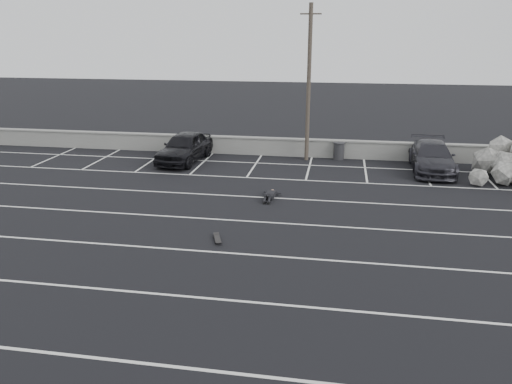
% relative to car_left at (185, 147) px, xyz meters
% --- Properties ---
extents(ground, '(120.00, 120.00, 0.00)m').
position_rel_car_left_xyz_m(ground, '(6.07, -11.71, -0.83)').
color(ground, black).
rests_on(ground, ground).
extents(seawall, '(50.00, 0.45, 1.06)m').
position_rel_car_left_xyz_m(seawall, '(6.07, 2.29, -0.28)').
color(seawall, gray).
rests_on(seawall, ground).
extents(stall_lines, '(36.00, 20.05, 0.01)m').
position_rel_car_left_xyz_m(stall_lines, '(5.98, -7.31, -0.83)').
color(stall_lines, silver).
rests_on(stall_lines, ground).
extents(car_left, '(2.47, 5.07, 1.67)m').
position_rel_car_left_xyz_m(car_left, '(0.00, 0.00, 0.00)').
color(car_left, black).
rests_on(car_left, ground).
extents(car_right, '(2.28, 5.25, 1.50)m').
position_rel_car_left_xyz_m(car_right, '(13.48, 0.21, -0.08)').
color(car_right, '#26252C').
rests_on(car_right, ground).
extents(utility_pole, '(1.14, 0.23, 8.52)m').
position_rel_car_left_xyz_m(utility_pole, '(6.79, 1.49, 3.48)').
color(utility_pole, '#4C4238').
rests_on(utility_pole, ground).
extents(trash_bin, '(0.68, 0.68, 1.01)m').
position_rel_car_left_xyz_m(trash_bin, '(8.62, 1.89, -0.32)').
color(trash_bin, '#2A2A2C').
rests_on(trash_bin, ground).
extents(person, '(1.03, 2.17, 0.42)m').
position_rel_car_left_xyz_m(person, '(5.71, -5.56, -0.62)').
color(person, black).
rests_on(person, ground).
extents(skateboard, '(0.46, 0.80, 0.09)m').
position_rel_car_left_xyz_m(skateboard, '(4.54, -10.76, -0.76)').
color(skateboard, black).
rests_on(skateboard, ground).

